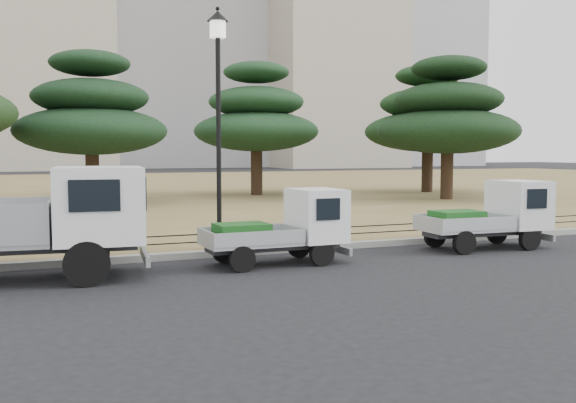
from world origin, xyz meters
name	(u,v)px	position (x,y,z in m)	size (l,w,h in m)	color
ground	(325,271)	(0.00, 0.00, 0.00)	(220.00, 220.00, 0.00)	black
lawn	(120,189)	(0.00, 30.60, 0.07)	(120.00, 56.00, 0.15)	olive
curb	(279,250)	(0.00, 2.60, 0.08)	(120.00, 0.25, 0.16)	gray
truck_large	(27,218)	(-5.67, 1.28, 1.20)	(5.14, 2.45, 2.17)	black
truck_kei_front	(285,227)	(-0.42, 1.14, 0.81)	(3.11, 1.40, 1.63)	black
truck_kei_rear	(492,215)	(5.33, 1.23, 0.86)	(3.33, 1.54, 1.72)	black
street_lamp	(218,89)	(-1.41, 2.90, 3.93)	(0.50, 0.50, 5.59)	black
pipe_fence	(276,234)	(0.00, 2.75, 0.44)	(38.00, 0.04, 0.40)	black
pine_center_left	(91,116)	(-2.89, 17.90, 4.05)	(6.64, 6.64, 6.75)	black
pine_center_right	(256,118)	(5.85, 20.66, 4.25)	(6.67, 6.67, 7.08)	black
pine_east_near	(448,117)	(13.41, 14.19, 4.14)	(6.85, 6.85, 6.92)	black
pine_east_far	(428,119)	(15.72, 19.18, 4.32)	(7.20, 7.20, 7.24)	black
tower_east	(329,16)	(40.00, 82.00, 24.00)	(20.00, 18.00, 48.00)	#AAA08C
radio_tower	(480,0)	(72.00, 85.00, 30.04)	(1.80, 1.80, 63.00)	#D83F33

